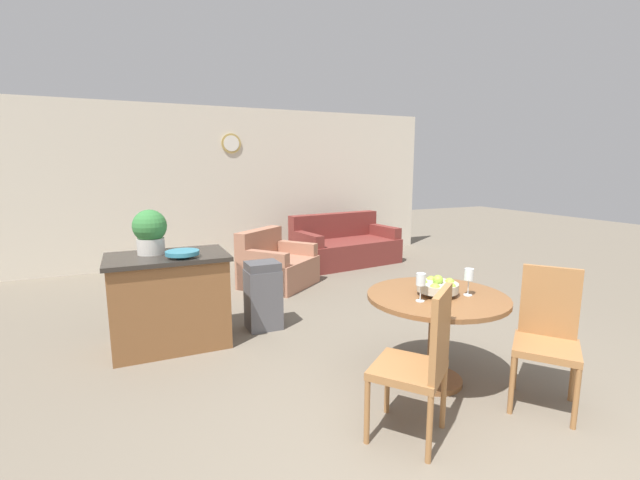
{
  "coord_description": "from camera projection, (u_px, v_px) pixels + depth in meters",
  "views": [
    {
      "loc": [
        -1.57,
        -1.64,
        1.71
      ],
      "look_at": [
        0.27,
        2.45,
        0.92
      ],
      "focal_mm": 24.0,
      "sensor_mm": 36.0,
      "label": 1
    }
  ],
  "objects": [
    {
      "name": "dining_chair_near_right",
      "position": [
        547.0,
        332.0,
        3.05
      ],
      "size": [
        0.59,
        0.59,
        0.99
      ],
      "rotation": [
        0.0,
        0.0,
        8.52
      ],
      "color": "#9E6B3D",
      "rests_on": "ground_plane"
    },
    {
      "name": "couch",
      "position": [
        344.0,
        247.0,
        7.54
      ],
      "size": [
        1.89,
        1.19,
        0.85
      ],
      "rotation": [
        0.0,
        0.0,
        0.13
      ],
      "color": "maroon",
      "rests_on": "ground_plane"
    },
    {
      "name": "wine_glass_right",
      "position": [
        469.0,
        276.0,
        3.25
      ],
      "size": [
        0.07,
        0.07,
        0.21
      ],
      "color": "silver",
      "rests_on": "dining_table"
    },
    {
      "name": "wine_glass_left",
      "position": [
        421.0,
        281.0,
        3.11
      ],
      "size": [
        0.07,
        0.07,
        0.21
      ],
      "color": "silver",
      "rests_on": "dining_table"
    },
    {
      "name": "trash_bin",
      "position": [
        263.0,
        296.0,
        4.5
      ],
      "size": [
        0.35,
        0.3,
        0.72
      ],
      "color": "#56565B",
      "rests_on": "ground_plane"
    },
    {
      "name": "teal_bowl",
      "position": [
        182.0,
        253.0,
        3.87
      ],
      "size": [
        0.3,
        0.3,
        0.06
      ],
      "color": "teal",
      "rests_on": "kitchen_island"
    },
    {
      "name": "potted_plant",
      "position": [
        150.0,
        231.0,
        3.99
      ],
      "size": [
        0.31,
        0.31,
        0.42
      ],
      "color": "beige",
      "rests_on": "kitchen_island"
    },
    {
      "name": "armchair",
      "position": [
        276.0,
        267.0,
        6.13
      ],
      "size": [
        1.25,
        1.24,
        0.8
      ],
      "rotation": [
        0.0,
        0.0,
        0.67
      ],
      "color": "#A87056",
      "rests_on": "ground_plane"
    },
    {
      "name": "ground_plane",
      "position": [
        455.0,
        474.0,
        2.4
      ],
      "size": [
        24.0,
        24.0,
        0.0
      ],
      "primitive_type": "plane",
      "color": "#706656"
    },
    {
      "name": "dining_table",
      "position": [
        436.0,
        315.0,
        3.32
      ],
      "size": [
        1.08,
        1.08,
        0.72
      ],
      "color": "brown",
      "rests_on": "ground_plane"
    },
    {
      "name": "wall_back",
      "position": [
        225.0,
        186.0,
        7.51
      ],
      "size": [
        8.0,
        0.09,
        2.7
      ],
      "color": "beige",
      "rests_on": "ground_plane"
    },
    {
      "name": "kitchen_island",
      "position": [
        170.0,
        300.0,
        4.06
      ],
      "size": [
        1.09,
        0.71,
        0.89
      ],
      "color": "brown",
      "rests_on": "ground_plane"
    },
    {
      "name": "dining_chair_near_left",
      "position": [
        421.0,
        359.0,
        2.62
      ],
      "size": [
        0.59,
        0.59,
        0.99
      ],
      "rotation": [
        0.0,
        0.0,
        6.95
      ],
      "color": "#9E6B3D",
      "rests_on": "ground_plane"
    },
    {
      "name": "fruit_bowl",
      "position": [
        438.0,
        286.0,
        3.28
      ],
      "size": [
        0.31,
        0.31,
        0.16
      ],
      "color": "#B7B29E",
      "rests_on": "dining_table"
    }
  ]
}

